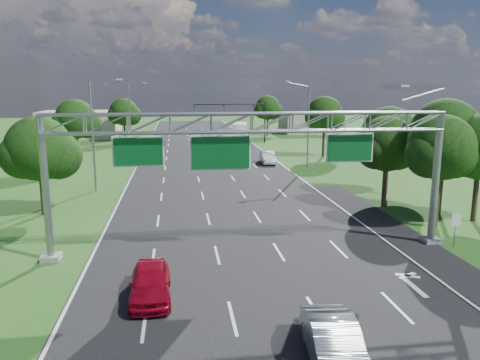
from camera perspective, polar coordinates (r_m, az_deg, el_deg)
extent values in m
plane|color=#1D5018|center=(44.97, -2.54, -0.86)|extent=(220.00, 220.00, 0.00)
cube|color=black|center=(44.97, -2.54, -0.86)|extent=(18.00, 180.00, 0.02)
cube|color=black|center=(32.56, 18.46, -6.19)|extent=(3.00, 30.00, 0.02)
cube|color=gray|center=(31.44, 22.22, -6.79)|extent=(1.00, 1.00, 0.30)
cylinder|color=gray|center=(30.52, 22.75, 0.12)|extent=(0.44, 0.44, 8.00)
cube|color=gray|center=(28.33, -22.02, -8.73)|extent=(1.00, 1.00, 0.30)
cylinder|color=gray|center=(27.31, -22.61, -1.10)|extent=(0.40, 0.40, 8.00)
cylinder|color=gray|center=(29.44, 21.45, 9.65)|extent=(2.54, 0.12, 0.79)
cube|color=beige|center=(28.88, 19.40, 10.76)|extent=(0.50, 0.22, 0.12)
cube|color=white|center=(26.09, -12.28, 3.44)|extent=(2.80, 0.05, 1.70)
cube|color=#094A1D|center=(26.03, -12.29, 3.42)|extent=(2.62, 0.05, 1.52)
cube|color=white|center=(26.13, -2.37, 3.36)|extent=(3.40, 0.05, 2.00)
cube|color=#094A1D|center=(26.08, -2.36, 3.35)|extent=(3.22, 0.05, 1.82)
cube|color=white|center=(27.82, 13.24, 3.87)|extent=(2.80, 0.05, 1.70)
cube|color=#094A1D|center=(27.76, 13.28, 3.85)|extent=(2.62, 0.05, 1.52)
cylinder|color=gray|center=(30.84, 24.71, -5.68)|extent=(0.06, 0.06, 2.00)
cube|color=white|center=(30.63, 24.85, -4.44)|extent=(0.60, 0.04, 0.80)
cylinder|color=black|center=(80.41, 3.05, 7.02)|extent=(0.24, 0.24, 7.00)
cylinder|color=black|center=(79.35, -1.24, 9.22)|extent=(12.00, 0.18, 0.18)
imported|color=black|center=(78.92, -5.63, 8.75)|extent=(0.18, 0.22, 1.10)
imported|color=black|center=(79.26, -1.97, 8.81)|extent=(0.18, 0.22, 1.10)
imported|color=black|center=(79.91, 1.64, 8.83)|extent=(0.18, 0.22, 1.10)
cylinder|color=gray|center=(44.68, -17.51, 5.05)|extent=(0.20, 0.20, 10.00)
cylinder|color=gray|center=(44.25, -16.19, 11.17)|extent=(2.78, 0.12, 0.60)
cube|color=beige|center=(44.09, -14.51, 11.78)|extent=(0.55, 0.22, 0.12)
cylinder|color=gray|center=(79.29, -13.28, 7.76)|extent=(0.20, 0.20, 10.00)
cylinder|color=gray|center=(79.05, -12.49, 11.20)|extent=(2.78, 0.12, 0.60)
cube|color=beige|center=(78.96, -11.54, 11.53)|extent=(0.55, 0.22, 0.12)
cylinder|color=gray|center=(56.13, 8.33, 6.61)|extent=(0.20, 0.20, 10.00)
cylinder|color=gray|center=(55.61, 7.15, 11.45)|extent=(2.78, 0.12, 0.60)
cube|color=beige|center=(55.30, 5.83, 11.90)|extent=(0.55, 0.22, 0.12)
cylinder|color=#2D2116|center=(34.48, 22.87, -2.32)|extent=(0.36, 0.36, 3.74)
sphere|color=black|center=(33.86, 23.33, 3.67)|extent=(4.40, 4.40, 4.40)
sphere|color=black|center=(34.84, 24.48, 2.85)|extent=(3.30, 3.30, 3.30)
sphere|color=black|center=(33.16, 22.07, 2.85)|extent=(3.08, 3.08, 3.08)
cylinder|color=#2D2116|center=(37.95, 23.23, -0.82)|extent=(0.36, 0.36, 4.18)
sphere|color=black|center=(37.38, 23.71, 5.32)|extent=(5.00, 5.00, 5.00)
sphere|color=black|center=(38.43, 24.93, 4.42)|extent=(3.75, 3.75, 3.75)
sphere|color=black|center=(36.60, 22.38, 4.53)|extent=(3.50, 3.50, 3.50)
cylinder|color=#2D2116|center=(39.24, 17.19, -0.69)|extent=(0.36, 0.36, 3.30)
sphere|color=black|center=(38.71, 17.48, 4.25)|extent=(4.40, 4.40, 4.40)
sphere|color=black|center=(39.61, 18.64, 3.53)|extent=(3.30, 3.30, 3.30)
sphere|color=black|center=(38.08, 16.28, 3.55)|extent=(3.08, 3.08, 3.08)
cylinder|color=#2D2116|center=(37.18, 26.74, -1.88)|extent=(0.36, 0.36, 3.52)
sphere|color=black|center=(36.61, 27.23, 3.62)|extent=(4.60, 4.60, 4.60)
sphere|color=black|center=(35.84, 26.08, 2.84)|extent=(3.22, 3.22, 3.22)
cylinder|color=#2D2116|center=(43.61, 17.41, 0.61)|extent=(0.36, 0.36, 3.52)
sphere|color=black|center=(43.12, 17.69, 5.42)|extent=(4.80, 4.80, 4.80)
sphere|color=black|center=(44.05, 18.84, 4.67)|extent=(3.60, 3.60, 3.60)
sphere|color=black|center=(42.44, 16.50, 4.75)|extent=(3.36, 3.36, 3.36)
cylinder|color=#2D2116|center=(38.03, -22.91, -1.62)|extent=(0.36, 0.36, 3.08)
sphere|color=black|center=(37.47, -23.32, 3.54)|extent=(4.80, 4.80, 4.80)
sphere|color=black|center=(37.62, -21.33, 2.80)|extent=(3.60, 3.60, 3.60)
sphere|color=black|center=(37.55, -24.97, 2.68)|extent=(3.36, 3.36, 3.36)
cylinder|color=#2D2116|center=(60.51, -19.18, 3.46)|extent=(0.36, 0.36, 3.74)
sphere|color=black|center=(60.15, -19.42, 7.03)|extent=(4.80, 4.80, 4.80)
sphere|color=black|center=(60.36, -18.18, 6.55)|extent=(3.60, 3.60, 3.60)
sphere|color=black|center=(60.12, -20.46, 6.50)|extent=(3.36, 3.36, 3.36)
cylinder|color=#2D2116|center=(84.65, -13.88, 5.66)|extent=(0.36, 0.36, 3.30)
sphere|color=black|center=(84.40, -13.99, 8.07)|extent=(4.80, 4.80, 4.80)
sphere|color=black|center=(84.71, -13.13, 7.72)|extent=(3.60, 3.60, 3.60)
sphere|color=black|center=(84.25, -14.74, 7.71)|extent=(3.36, 3.36, 3.36)
cylinder|color=#2D2116|center=(65.34, 10.14, 4.54)|extent=(0.36, 0.36, 3.96)
sphere|color=black|center=(65.01, 10.26, 7.95)|extent=(4.80, 4.80, 4.80)
sphere|color=black|center=(65.80, 11.14, 7.44)|extent=(3.60, 3.60, 3.60)
sphere|color=black|center=(64.43, 9.40, 7.53)|extent=(3.36, 3.36, 3.36)
cylinder|color=#2D2116|center=(93.84, 3.37, 6.56)|extent=(0.36, 0.36, 3.52)
sphere|color=black|center=(93.61, 3.40, 8.80)|extent=(4.80, 4.80, 4.80)
sphere|color=black|center=(94.26, 4.07, 8.44)|extent=(3.60, 3.60, 3.60)
sphere|color=black|center=(93.13, 2.77, 8.50)|extent=(3.36, 3.36, 3.36)
cube|color=#B0A494|center=(93.83, -18.89, 6.43)|extent=(14.00, 10.00, 5.00)
cube|color=#B0A494|center=(100.05, 8.61, 6.88)|extent=(12.00, 9.00, 4.00)
imported|color=#A2071D|center=(22.01, -10.88, -12.14)|extent=(1.93, 4.57, 1.54)
imported|color=#9FA5AA|center=(17.28, 11.39, -19.03)|extent=(2.15, 4.92, 1.57)
imported|color=silver|center=(76.11, -3.95, 4.62)|extent=(2.31, 4.72, 1.32)
imported|color=black|center=(77.59, -9.82, 4.65)|extent=(1.69, 4.18, 1.42)
imported|color=white|center=(58.84, 3.40, 2.75)|extent=(1.74, 4.59, 1.49)
cube|color=silver|center=(82.72, -0.03, 5.88)|extent=(3.09, 6.32, 3.04)
cube|color=silver|center=(78.57, 0.38, 5.19)|extent=(2.57, 2.48, 2.23)
cylinder|color=black|center=(78.69, -0.45, 4.75)|extent=(0.36, 1.01, 1.01)
cylinder|color=black|center=(79.00, 1.16, 4.78)|extent=(0.36, 1.01, 1.01)
cylinder|color=black|center=(84.70, -0.97, 5.21)|extent=(0.36, 1.01, 1.01)
cylinder|color=black|center=(84.99, 0.53, 5.24)|extent=(0.36, 1.01, 1.01)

